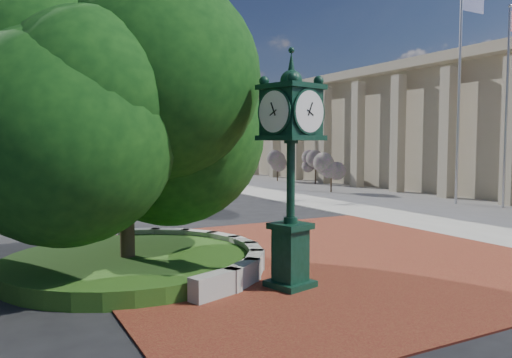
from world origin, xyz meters
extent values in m
plane|color=black|center=(0.00, 0.00, 0.00)|extent=(200.00, 200.00, 0.00)
cube|color=maroon|center=(0.00, -1.00, 0.02)|extent=(12.00, 12.00, 0.04)
cube|color=#9E9B93|center=(16.00, 10.00, 0.02)|extent=(20.00, 50.00, 0.04)
cube|color=#9E9B93|center=(-3.91, -3.01, 0.27)|extent=(1.29, 0.76, 0.54)
cube|color=#9E9B93|center=(-3.05, -2.54, 0.27)|extent=(1.20, 1.04, 0.54)
cube|color=#9E9B93|center=(-2.38, -1.84, 0.27)|extent=(1.00, 1.22, 0.54)
cube|color=#9E9B93|center=(-1.95, -0.96, 0.27)|extent=(0.71, 1.30, 0.54)
cube|color=#9E9B93|center=(-1.80, 0.00, 0.27)|extent=(0.35, 1.25, 0.54)
cube|color=#9E9B93|center=(-1.95, 0.96, 0.27)|extent=(0.71, 1.30, 0.54)
cube|color=#9E9B93|center=(-2.38, 1.84, 0.27)|extent=(1.00, 1.22, 0.54)
cube|color=#9E9B93|center=(-3.05, 2.54, 0.27)|extent=(1.20, 1.04, 0.54)
cube|color=#9E9B93|center=(-3.91, 3.01, 0.27)|extent=(1.29, 0.76, 0.54)
cylinder|color=#1C3F12|center=(-5.00, 0.00, 0.20)|extent=(6.10, 6.10, 0.40)
cube|color=tan|center=(24.00, 12.00, 4.00)|extent=(15.00, 42.00, 8.00)
cube|color=tan|center=(24.00, 12.00, 8.30)|extent=(17.00, 44.00, 0.60)
cube|color=black|center=(16.80, 12.00, 4.00)|extent=(0.30, 40.00, 5.50)
cube|color=#9E9B93|center=(0.00, 70.00, 6.50)|extent=(90.00, 12.00, 1.20)
cube|color=black|center=(0.00, 70.00, 7.30)|extent=(90.00, 12.00, 0.40)
cylinder|color=#9E9B93|center=(5.00, 70.00, 3.00)|extent=(1.80, 1.80, 6.00)
cylinder|color=#9E9B93|center=(25.00, 70.00, 3.00)|extent=(1.80, 1.80, 6.00)
cylinder|color=#38281C|center=(-5.00, 0.00, 1.08)|extent=(0.36, 0.36, 2.17)
sphere|color=black|center=(-5.00, 0.00, 3.73)|extent=(5.20, 5.20, 5.20)
cylinder|color=#38281C|center=(-4.00, 18.00, 0.96)|extent=(0.36, 0.36, 1.92)
sphere|color=black|center=(-4.00, 18.00, 3.25)|extent=(4.40, 4.40, 4.40)
cube|color=black|center=(-2.15, -3.11, 0.09)|extent=(1.07, 1.07, 0.18)
cube|color=black|center=(-2.15, -3.11, 0.77)|extent=(0.73, 0.73, 1.20)
cube|color=black|center=(-2.15, -3.11, 1.40)|extent=(0.94, 0.94, 0.13)
cylinder|color=black|center=(-2.15, -3.11, 2.40)|extent=(0.19, 0.19, 1.86)
cube|color=black|center=(-2.15, -3.11, 3.89)|extent=(1.20, 1.20, 0.98)
cylinder|color=white|center=(-2.02, -3.61, 3.89)|extent=(0.86, 0.29, 0.88)
cylinder|color=white|center=(-2.28, -2.62, 3.89)|extent=(0.86, 0.29, 0.88)
cylinder|color=white|center=(-2.65, -3.24, 3.89)|extent=(0.29, 0.86, 0.88)
cylinder|color=white|center=(-1.66, -2.98, 3.89)|extent=(0.29, 0.86, 0.88)
sphere|color=black|center=(-2.15, -3.11, 4.56)|extent=(0.48, 0.48, 0.48)
cone|color=black|center=(-2.15, -3.11, 4.92)|extent=(0.20, 0.20, 0.55)
imported|color=#631C0E|center=(2.50, 37.06, 0.69)|extent=(2.03, 4.17, 1.37)
cylinder|color=silver|center=(14.44, 3.55, 4.90)|extent=(0.12, 0.12, 9.79)
sphere|color=silver|center=(14.44, 3.55, 9.84)|extent=(0.18, 0.18, 0.18)
cylinder|color=silver|center=(13.51, 5.61, 5.68)|extent=(0.14, 0.14, 11.36)
plane|color=navy|center=(14.37, 5.61, 10.57)|extent=(1.70, 0.01, 1.70)
cylinder|color=slate|center=(5.45, 27.36, 4.28)|extent=(0.15, 0.15, 8.56)
cube|color=slate|center=(6.25, 27.05, 8.56)|extent=(1.65, 0.75, 0.11)
cube|color=slate|center=(6.96, 26.78, 8.46)|extent=(0.53, 0.39, 0.14)
cylinder|color=slate|center=(-3.38, 42.61, 4.49)|extent=(0.16, 0.16, 8.97)
cube|color=slate|center=(-2.48, 42.56, 8.97)|extent=(1.80, 0.25, 0.12)
cube|color=slate|center=(-1.69, 42.52, 8.87)|extent=(0.51, 0.28, 0.15)
cylinder|color=#38281C|center=(11.57, 13.85, 0.60)|extent=(0.10, 0.10, 1.20)
sphere|color=#B35999|center=(11.57, 13.85, 1.60)|extent=(1.20, 1.20, 1.20)
cylinder|color=#38281C|center=(14.47, 19.79, 0.60)|extent=(0.10, 0.10, 1.20)
sphere|color=#B35999|center=(14.47, 19.79, 1.60)|extent=(1.20, 1.20, 1.20)
cylinder|color=#38281C|center=(13.36, 23.76, 0.60)|extent=(0.10, 0.10, 1.20)
sphere|color=#B35999|center=(13.36, 23.76, 1.60)|extent=(1.20, 1.20, 1.20)
camera|label=1|loc=(-7.95, -12.36, 3.23)|focal=35.00mm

